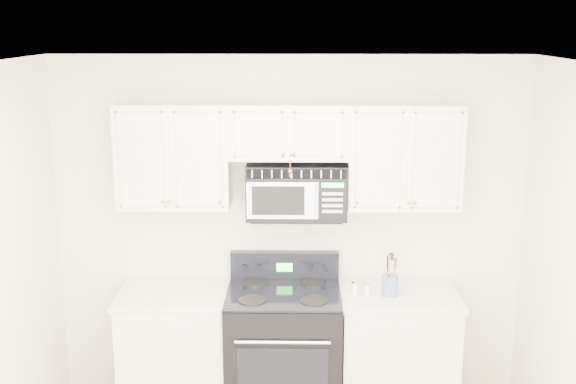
{
  "coord_description": "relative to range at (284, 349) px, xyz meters",
  "views": [
    {
      "loc": [
        0.08,
        -3.47,
        2.83
      ],
      "look_at": [
        0.0,
        1.3,
        1.7
      ],
      "focal_mm": 45.0,
      "sensor_mm": 36.0,
      "label": 1
    }
  ],
  "objects": [
    {
      "name": "utensil_crock",
      "position": [
        0.76,
        -0.02,
        0.52
      ],
      "size": [
        0.12,
        0.12,
        0.32
      ],
      "color": "slate",
      "rests_on": "base_cabinet_right"
    },
    {
      "name": "range",
      "position": [
        0.0,
        0.0,
        0.0
      ],
      "size": [
        0.82,
        0.74,
        1.14
      ],
      "color": "black",
      "rests_on": "ground"
    },
    {
      "name": "base_cabinet_right",
      "position": [
        0.83,
        0.03,
        -0.06
      ],
      "size": [
        0.86,
        0.65,
        0.92
      ],
      "color": "beige",
      "rests_on": "ground"
    },
    {
      "name": "base_cabinet_left",
      "position": [
        -0.77,
        0.03,
        -0.06
      ],
      "size": [
        0.86,
        0.65,
        0.92
      ],
      "color": "beige",
      "rests_on": "ground"
    },
    {
      "name": "room",
      "position": [
        0.03,
        -1.41,
        0.82
      ],
      "size": [
        3.51,
        3.51,
        2.61
      ],
      "color": "brown",
      "rests_on": "ground"
    },
    {
      "name": "upper_cabinets",
      "position": [
        0.03,
        0.18,
        1.45
      ],
      "size": [
        2.44,
        0.37,
        0.75
      ],
      "color": "beige",
      "rests_on": "ground"
    },
    {
      "name": "shaker_salt",
      "position": [
        0.6,
        -0.02,
        0.48
      ],
      "size": [
        0.04,
        0.04,
        0.09
      ],
      "color": "silver",
      "rests_on": "base_cabinet_right"
    },
    {
      "name": "shaker_pepper",
      "position": [
        0.51,
        -0.01,
        0.49
      ],
      "size": [
        0.04,
        0.04,
        0.11
      ],
      "color": "silver",
      "rests_on": "base_cabinet_right"
    },
    {
      "name": "microwave",
      "position": [
        0.09,
        0.16,
        1.16
      ],
      "size": [
        0.71,
        0.41,
        0.39
      ],
      "color": "black",
      "rests_on": "ground"
    }
  ]
}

